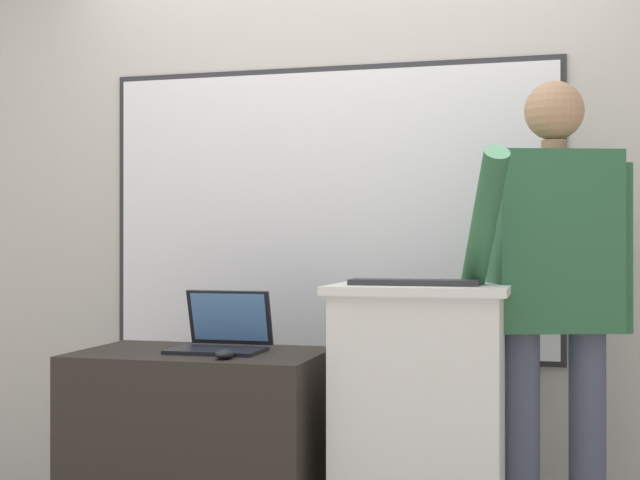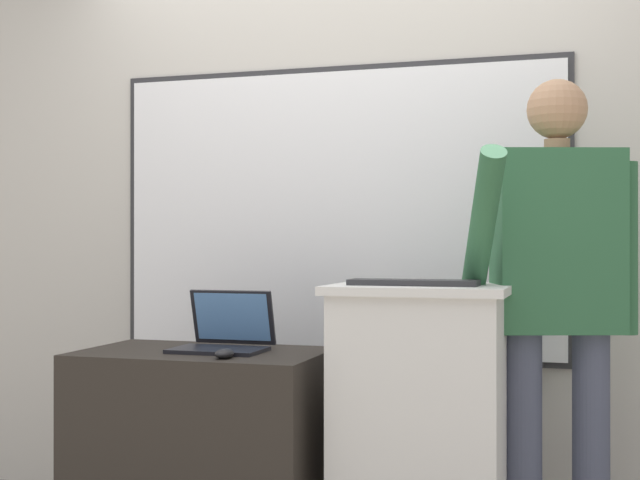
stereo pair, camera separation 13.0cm
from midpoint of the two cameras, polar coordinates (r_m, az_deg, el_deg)
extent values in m
cube|color=beige|center=(3.95, 0.77, 4.15)|extent=(6.40, 0.12, 2.94)
cube|color=#2D2D30|center=(3.89, -0.39, 1.75)|extent=(2.01, 0.02, 1.28)
cube|color=white|center=(3.88, -0.41, 1.76)|extent=(1.96, 0.02, 1.23)
cube|color=#2D2D30|center=(3.90, -0.47, -7.49)|extent=(1.76, 0.04, 0.02)
cube|color=silver|center=(3.19, 5.28, -12.37)|extent=(0.57, 0.45, 1.00)
cube|color=silver|center=(3.13, 5.28, -3.13)|extent=(0.62, 0.49, 0.03)
cube|color=#28231E|center=(3.41, -8.79, -13.52)|extent=(0.90, 0.56, 0.77)
cylinder|color=#474C60|center=(3.32, 11.64, -13.12)|extent=(0.13, 0.13, 0.86)
cylinder|color=#474C60|center=(3.39, 15.67, -12.85)|extent=(0.13, 0.13, 0.86)
cube|color=#2D603D|center=(3.27, 13.67, -0.08)|extent=(0.48, 0.35, 0.64)
cylinder|color=tan|center=(3.29, 13.66, 5.88)|extent=(0.09, 0.09, 0.04)
sphere|color=tan|center=(3.30, 13.66, 8.05)|extent=(0.21, 0.21, 0.21)
cylinder|color=#2D603D|center=(3.02, 9.17, 0.69)|extent=(0.22, 0.45, 0.53)
cylinder|color=#2D603D|center=(3.35, 17.66, -0.49)|extent=(0.08, 0.08, 0.61)
cube|color=black|center=(3.30, -7.79, -7.03)|extent=(0.34, 0.22, 0.01)
cube|color=black|center=(3.41, -6.89, -4.95)|extent=(0.33, 0.07, 0.21)
cube|color=#598CCC|center=(3.41, -6.94, -4.92)|extent=(0.30, 0.05, 0.18)
cube|color=#2D2D30|center=(3.07, 4.83, -2.72)|extent=(0.44, 0.13, 0.02)
ellipsoid|color=black|center=(3.12, -7.32, -7.25)|extent=(0.06, 0.10, 0.03)
camera|label=1|loc=(0.07, -91.19, 0.00)|focal=50.00mm
camera|label=2|loc=(0.07, 88.81, 0.00)|focal=50.00mm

